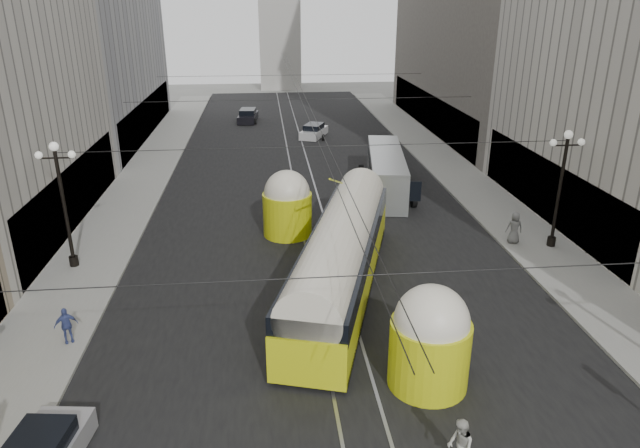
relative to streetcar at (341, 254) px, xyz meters
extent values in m
cube|color=black|center=(-0.50, 18.25, -1.90)|extent=(20.00, 85.00, 0.02)
cube|color=gray|center=(-12.50, 21.75, -1.82)|extent=(4.00, 72.00, 0.15)
cube|color=gray|center=(11.50, 21.75, -1.82)|extent=(4.00, 72.00, 0.15)
cube|color=gray|center=(-1.25, 18.25, -1.90)|extent=(0.12, 85.00, 0.04)
cube|color=gray|center=(0.25, 18.25, -1.90)|extent=(0.12, 85.00, 0.04)
cube|color=black|center=(-14.55, 9.75, 0.10)|extent=(0.10, 18.00, 3.60)
cube|color=black|center=(-14.55, 33.75, 0.10)|extent=(0.10, 25.20, 3.60)
cube|color=black|center=(13.55, 7.75, 0.10)|extent=(0.10, 18.00, 3.60)
cube|color=black|center=(13.55, 33.75, 0.10)|extent=(0.10, 28.80, 3.60)
cube|color=#B2AFA8|center=(-0.50, 65.75, 10.10)|extent=(6.00, 6.00, 24.00)
cylinder|color=black|center=(-13.10, 3.75, 1.25)|extent=(0.18, 0.18, 6.00)
cylinder|color=black|center=(-13.10, 3.75, -1.50)|extent=(0.44, 0.44, 0.50)
cylinder|color=black|center=(-13.10, 3.75, 3.85)|extent=(1.60, 0.08, 0.08)
sphere|color=white|center=(-13.10, 3.75, 4.40)|extent=(0.44, 0.44, 0.44)
sphere|color=white|center=(-13.85, 3.75, 4.00)|extent=(0.36, 0.36, 0.36)
sphere|color=white|center=(-12.35, 3.75, 4.00)|extent=(0.36, 0.36, 0.36)
cylinder|color=black|center=(12.10, 3.75, 1.25)|extent=(0.18, 0.18, 6.00)
cylinder|color=black|center=(12.10, 3.75, -1.50)|extent=(0.44, 0.44, 0.50)
cylinder|color=black|center=(12.10, 3.75, 3.85)|extent=(1.60, 0.08, 0.08)
sphere|color=white|center=(12.10, 3.75, 4.40)|extent=(0.44, 0.44, 0.44)
sphere|color=white|center=(11.35, 3.75, 4.00)|extent=(0.36, 0.36, 0.36)
sphere|color=white|center=(12.85, 3.75, 4.00)|extent=(0.36, 0.36, 0.36)
cylinder|color=black|center=(-0.50, -10.25, 4.10)|extent=(25.00, 0.03, 0.03)
cylinder|color=black|center=(-0.50, 3.75, 4.10)|extent=(25.00, 0.03, 0.03)
cylinder|color=black|center=(-0.50, 17.75, 4.10)|extent=(25.00, 0.03, 0.03)
cylinder|color=black|center=(-0.50, 31.75, 4.10)|extent=(25.00, 0.03, 0.03)
cylinder|color=black|center=(-0.50, 21.75, 3.90)|extent=(0.03, 72.00, 0.03)
cylinder|color=black|center=(-0.10, 21.75, 3.90)|extent=(0.03, 72.00, 0.03)
cube|color=#C8D112|center=(0.00, 0.00, -0.76)|extent=(7.01, 15.26, 1.83)
cube|color=black|center=(0.00, 0.00, -1.63)|extent=(6.88, 14.83, 0.32)
cube|color=black|center=(0.00, 0.00, 0.42)|extent=(6.96, 15.05, 0.92)
cylinder|color=silver|center=(0.00, 0.00, 0.75)|extent=(6.63, 14.95, 2.48)
cylinder|color=#C8D112|center=(2.13, -7.13, -0.66)|extent=(2.80, 2.80, 2.48)
sphere|color=silver|center=(2.13, -7.13, 0.64)|extent=(2.59, 2.59, 2.59)
cylinder|color=#C8D112|center=(-2.13, 7.13, -0.66)|extent=(2.80, 2.80, 2.48)
sphere|color=silver|center=(-2.13, 7.13, 0.64)|extent=(2.59, 2.59, 2.59)
sphere|color=#FFF2BF|center=(2.46, -8.23, -0.98)|extent=(0.36, 0.36, 0.36)
cube|color=#B1B5B7|center=(5.15, 14.56, -0.50)|extent=(3.85, 11.03, 2.70)
cube|color=black|center=(5.15, 14.56, -0.05)|extent=(3.81, 10.66, 0.99)
cube|color=black|center=(5.15, 9.21, -0.18)|extent=(2.06, 0.41, 1.26)
cylinder|color=black|center=(4.02, 10.94, -1.44)|extent=(0.30, 0.90, 0.90)
cylinder|color=black|center=(6.28, 10.94, -1.44)|extent=(0.30, 0.90, 0.90)
cylinder|color=black|center=(4.02, 18.19, -1.44)|extent=(0.30, 0.90, 0.90)
cylinder|color=black|center=(6.28, 18.19, -1.44)|extent=(0.30, 0.90, 0.90)
cylinder|color=black|center=(-10.77, -8.84, -1.60)|extent=(0.22, 0.59, 0.59)
cylinder|color=black|center=(-9.23, -8.84, -1.60)|extent=(0.22, 0.59, 0.59)
cube|color=white|center=(1.57, 31.72, -1.45)|extent=(3.20, 4.53, 0.74)
cube|color=black|center=(1.57, 31.72, -0.92)|extent=(2.28, 2.71, 0.70)
cylinder|color=black|center=(0.80, 30.30, -1.60)|extent=(0.22, 0.60, 0.60)
cylinder|color=black|center=(2.35, 30.30, -1.60)|extent=(0.22, 0.60, 0.60)
cylinder|color=black|center=(0.80, 33.15, -1.60)|extent=(0.22, 0.60, 0.60)
cylinder|color=black|center=(2.35, 33.15, -1.60)|extent=(0.22, 0.60, 0.60)
cube|color=black|center=(-5.01, 40.05, -1.42)|extent=(2.29, 4.64, 0.79)
cube|color=black|center=(-5.01, 40.05, -0.86)|extent=(1.86, 2.61, 0.75)
cylinder|color=black|center=(-5.83, 38.53, -1.58)|extent=(0.22, 0.64, 0.64)
cylinder|color=black|center=(-4.18, 38.53, -1.58)|extent=(0.22, 0.64, 0.64)
cylinder|color=black|center=(-5.83, 41.57, -1.58)|extent=(0.22, 0.64, 0.64)
cylinder|color=black|center=(-4.18, 41.57, -1.58)|extent=(0.22, 0.64, 0.64)
imported|color=#B2B2A6|center=(1.94, -11.12, -1.03)|extent=(0.68, 0.86, 1.73)
imported|color=slate|center=(10.18, 4.34, -0.86)|extent=(0.94, 0.66, 1.78)
imported|color=#404D8C|center=(-11.25, -3.37, -1.00)|extent=(1.00, 0.82, 1.49)
camera|label=1|loc=(-3.29, -23.41, 10.84)|focal=32.00mm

